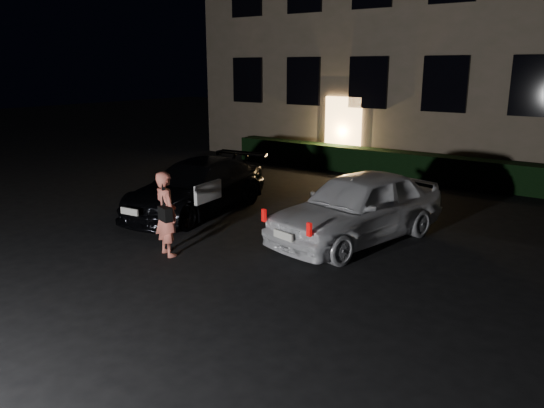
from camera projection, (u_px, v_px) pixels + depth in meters
The scene contains 5 objects.
ground at pixel (201, 293), 8.53m from camera, with size 80.00×80.00×0.00m, color black.
hedge at pixel (433, 169), 16.61m from camera, with size 15.00×0.70×0.85m, color black.
sedan at pixel (196, 187), 13.11m from camera, with size 2.29×4.64×1.29m.
hatch at pixel (358, 207), 10.96m from camera, with size 2.58×4.53×1.45m.
man at pixel (166, 214), 10.07m from camera, with size 0.69×0.57×1.65m.
Camera 1 is at (5.60, -5.67, 3.55)m, focal length 35.00 mm.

